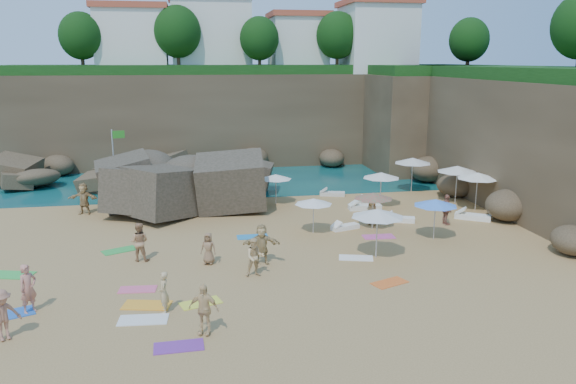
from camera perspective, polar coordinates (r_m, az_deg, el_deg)
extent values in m
plane|color=tan|center=(28.87, -2.89, -5.38)|extent=(120.00, 120.00, 0.00)
plane|color=#0C4751|center=(57.98, -6.62, 4.04)|extent=(120.00, 120.00, 0.00)
cube|color=brown|center=(52.68, -4.20, 7.55)|extent=(44.00, 8.00, 8.00)
cube|color=brown|center=(41.97, 22.32, 5.14)|extent=(8.00, 30.00, 8.00)
cube|color=brown|center=(51.61, 13.34, 7.11)|extent=(10.00, 12.00, 8.00)
cube|color=white|center=(53.38, -15.54, 14.45)|extent=(6.00, 5.00, 5.50)
cube|color=#B2472D|center=(53.55, -15.75, 17.65)|extent=(6.48, 5.40, 0.50)
cube|color=white|center=(54.24, -7.83, 15.30)|extent=(7.00, 6.00, 6.50)
cube|color=white|center=(54.16, 1.01, 14.62)|extent=(5.00, 5.00, 5.00)
cube|color=#B2472D|center=(54.29, 1.02, 17.53)|extent=(5.40, 5.40, 0.50)
cube|color=white|center=(54.03, 9.00, 15.00)|extent=(6.00, 6.00, 6.00)
cube|color=#B2472D|center=(54.24, 9.13, 18.43)|extent=(6.48, 6.48, 0.50)
sphere|color=#11380F|center=(51.92, -20.32, 14.67)|extent=(3.60, 3.60, 3.60)
sphere|color=#11380F|center=(51.21, -11.18, 15.70)|extent=(4.05, 4.05, 4.05)
sphere|color=#11380F|center=(50.58, -2.93, 15.32)|extent=(3.42, 3.42, 3.42)
sphere|color=#11380F|center=(51.93, 5.05, 15.58)|extent=(3.78, 3.78, 3.78)
sphere|color=#11380F|center=(48.61, 17.92, 14.52)|extent=(3.15, 3.15, 3.15)
cylinder|color=white|center=(59.33, -24.42, 6.08)|extent=(0.10, 0.10, 6.00)
cylinder|color=white|center=(58.98, -23.00, 6.17)|extent=(0.10, 0.10, 6.00)
cylinder|color=white|center=(58.66, -21.57, 6.26)|extent=(0.10, 0.10, 6.00)
cylinder|color=silver|center=(41.00, -17.27, 2.93)|extent=(0.09, 0.09, 4.58)
cube|color=#2A8A22|center=(40.66, -16.83, 5.62)|extent=(0.78, 0.25, 0.51)
cylinder|color=silver|center=(37.22, -5.95, 0.44)|extent=(0.06, 0.06, 2.00)
cone|color=white|center=(37.02, -5.99, 1.88)|extent=(2.25, 2.25, 0.34)
cylinder|color=silver|center=(36.70, -1.24, 0.21)|extent=(0.05, 0.05, 1.86)
cone|color=white|center=(36.51, -1.25, 1.56)|extent=(2.08, 2.08, 0.32)
cylinder|color=silver|center=(41.03, 12.48, 1.62)|extent=(0.07, 0.07, 2.32)
cone|color=silver|center=(40.83, 12.56, 3.14)|extent=(2.60, 2.60, 0.40)
cylinder|color=silver|center=(37.03, 18.60, -0.05)|extent=(0.07, 0.07, 2.27)
cone|color=white|center=(36.81, 18.72, 1.59)|extent=(2.55, 2.55, 0.39)
cylinder|color=silver|center=(36.44, 9.39, 0.14)|extent=(0.06, 0.06, 2.12)
cone|color=silver|center=(36.22, 9.45, 1.70)|extent=(2.38, 2.38, 0.36)
cylinder|color=silver|center=(31.58, 8.60, -2.01)|extent=(0.06, 0.06, 1.96)
cone|color=red|center=(31.35, 8.66, -0.36)|extent=(2.20, 2.20, 0.33)
cylinder|color=silver|center=(38.48, 16.72, 0.63)|extent=(0.07, 0.07, 2.35)
cone|color=silver|center=(38.26, 16.83, 2.26)|extent=(2.64, 2.64, 0.40)
cylinder|color=silver|center=(30.50, 2.59, -2.54)|extent=(0.05, 0.05, 1.83)
cone|color=silver|center=(30.28, 2.60, -0.95)|extent=(2.06, 2.06, 0.31)
cylinder|color=silver|center=(30.44, 14.66, -2.80)|extent=(0.06, 0.06, 2.04)
cone|color=#4584ED|center=(30.20, 14.76, -1.04)|extent=(2.29, 2.29, 0.35)
cylinder|color=silver|center=(27.05, 9.01, -4.31)|extent=(0.07, 0.07, 2.25)
cone|color=silver|center=(26.75, 9.09, -2.12)|extent=(2.53, 2.53, 0.38)
cube|color=silver|center=(37.56, 8.22, -0.86)|extent=(1.85, 1.36, 0.28)
cube|color=silver|center=(39.17, 4.53, -0.18)|extent=(1.82, 1.02, 0.27)
cube|color=white|center=(35.77, 7.81, -1.53)|extent=(2.09, 0.81, 0.32)
cube|color=white|center=(33.47, 11.20, -2.73)|extent=(1.91, 1.23, 0.28)
cube|color=white|center=(35.04, 18.27, -2.40)|extent=(2.08, 1.69, 0.32)
cube|color=white|center=(31.52, 5.82, -3.57)|extent=(1.71, 1.02, 0.25)
cube|color=blue|center=(23.68, -26.64, -11.11)|extent=(2.07, 1.55, 0.03)
cube|color=#E95A80|center=(24.24, -15.03, -9.54)|extent=(1.58, 0.89, 0.03)
cube|color=#FFA028|center=(22.71, -14.15, -11.08)|extent=(1.97, 1.28, 0.03)
cube|color=green|center=(27.72, -26.29, -7.56)|extent=(2.05, 1.39, 0.03)
cube|color=yellow|center=(22.49, -8.86, -11.07)|extent=(1.73, 1.22, 0.03)
cube|color=white|center=(21.57, -14.50, -12.45)|extent=(1.84, 1.03, 0.03)
cube|color=#742E95|center=(19.51, -11.03, -15.15)|extent=(1.66, 0.87, 0.03)
cube|color=#2382BF|center=(30.12, -3.62, -4.56)|extent=(1.66, 0.85, 0.03)
cube|color=#D954A1|center=(30.46, 9.19, -4.50)|extent=(1.72, 0.92, 0.03)
cube|color=orange|center=(24.48, 10.28, -9.05)|extent=(1.72, 1.29, 0.03)
cube|color=green|center=(29.19, -16.74, -5.70)|extent=(1.83, 1.43, 0.03)
cube|color=white|center=(27.14, 6.92, -6.66)|extent=(1.77, 1.21, 0.03)
imported|color=tan|center=(23.24, -24.90, -8.89)|extent=(0.79, 0.82, 1.89)
imported|color=tan|center=(27.26, -14.87, -4.91)|extent=(1.04, 0.90, 1.85)
imported|color=#FAB88E|center=(38.94, -9.66, 0.76)|extent=(1.10, 1.23, 1.82)
imported|color=#975D4B|center=(33.28, 15.78, -1.74)|extent=(0.49, 1.07, 1.78)
imported|color=tan|center=(32.37, 8.53, -1.98)|extent=(0.77, 0.88, 1.58)
imported|color=tan|center=(36.42, -20.04, -0.64)|extent=(1.87, 0.87, 1.94)
imported|color=tan|center=(21.69, -12.51, -9.93)|extent=(0.38, 0.58, 1.59)
imported|color=#A96E54|center=(21.68, -26.82, -12.74)|extent=(1.94, 2.12, 0.48)
imported|color=#E4BE81|center=(20.07, -8.50, -13.53)|extent=(1.62, 2.06, 0.44)
imported|color=#886344|center=(26.40, -8.05, -6.86)|extent=(1.16, 1.62, 0.39)
imported|color=tan|center=(26.20, -2.68, -6.78)|extent=(1.97, 2.08, 0.49)
imported|color=#DAB47C|center=(24.73, -3.35, -7.85)|extent=(0.87, 1.72, 0.64)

